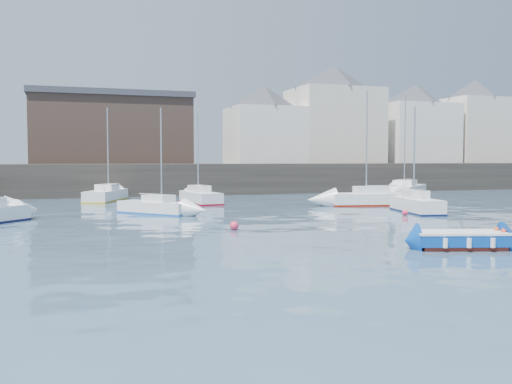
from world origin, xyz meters
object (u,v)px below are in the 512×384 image
object	(u,v)px
blue_dinghy	(460,239)
sailboat_g	(406,190)
sailboat_h	(106,195)
buoy_far	(151,208)
sailboat_c	(416,204)
buoy_mid	(405,215)
sailboat_f	(200,197)
buoy_near	(234,230)
sailboat_b	(156,207)
sailboat_d	(374,198)

from	to	relation	value
blue_dinghy	sailboat_g	xyz separation A→B (m)	(16.65, 28.97, 0.16)
sailboat_h	buoy_far	world-z (taller)	sailboat_h
sailboat_h	sailboat_c	bearing A→B (deg)	-43.25
sailboat_g	buoy_mid	bearing A→B (deg)	-123.51
sailboat_c	sailboat_f	size ratio (longest dim) A/B	0.95
sailboat_c	buoy_near	size ratio (longest dim) A/B	15.62
buoy_mid	buoy_far	bearing A→B (deg)	144.84
sailboat_h	buoy_near	size ratio (longest dim) A/B	17.66
sailboat_b	buoy_mid	distance (m)	15.55
sailboat_b	sailboat_h	size ratio (longest dim) A/B	0.86
sailboat_c	buoy_mid	bearing A→B (deg)	-142.44
sailboat_c	sailboat_d	distance (m)	5.98
blue_dinghy	sailboat_b	size ratio (longest dim) A/B	0.57
sailboat_d	buoy_near	world-z (taller)	sailboat_d
buoy_near	sailboat_f	bearing A→B (deg)	82.40
sailboat_d	sailboat_f	xyz separation A→B (m)	(-11.83, 6.23, -0.01)
blue_dinghy	sailboat_b	world-z (taller)	sailboat_b
sailboat_c	sailboat_d	xyz separation A→B (m)	(0.39, 5.97, -0.01)
sailboat_b	sailboat_c	xyz separation A→B (m)	(16.07, -4.65, 0.09)
blue_dinghy	buoy_far	distance (m)	23.57
sailboat_f	blue_dinghy	bearing A→B (deg)	-80.46
buoy_far	buoy_near	bearing A→B (deg)	-81.20
sailboat_f	buoy_far	bearing A→B (deg)	-140.38
blue_dinghy	buoy_mid	bearing A→B (deg)	65.69
buoy_far	sailboat_h	bearing A→B (deg)	106.00
sailboat_d	buoy_far	bearing A→B (deg)	170.81
sailboat_c	buoy_far	xyz separation A→B (m)	(-15.80, 8.59, -0.52)
sailboat_d	sailboat_f	distance (m)	13.37
sailboat_c	sailboat_g	bearing A→B (deg)	58.71
sailboat_c	sailboat_f	bearing A→B (deg)	133.18
sailboat_b	sailboat_d	size ratio (longest dim) A/B	0.78
buoy_mid	sailboat_h	bearing A→B (deg)	131.78
sailboat_h	buoy_near	bearing A→B (deg)	-78.35
sailboat_d	buoy_far	size ratio (longest dim) A/B	19.33
sailboat_b	buoy_far	xyz separation A→B (m)	(0.27, 3.93, -0.43)
buoy_near	sailboat_h	bearing A→B (deg)	101.65
sailboat_d	buoy_mid	world-z (taller)	sailboat_d
sailboat_c	buoy_far	world-z (taller)	sailboat_c
sailboat_f	sailboat_g	xyz separation A→B (m)	(20.94, 3.43, 0.03)
sailboat_c	sailboat_g	xyz separation A→B (m)	(9.50, 15.63, 0.01)
sailboat_h	blue_dinghy	bearing A→B (deg)	-69.99
sailboat_g	buoy_mid	xyz separation A→B (m)	(-11.23, -16.96, -0.54)
sailboat_b	sailboat_c	bearing A→B (deg)	-16.15
sailboat_h	buoy_near	xyz separation A→B (m)	(4.55, -22.06, -0.50)
blue_dinghy	buoy_mid	world-z (taller)	blue_dinghy
blue_dinghy	sailboat_b	bearing A→B (deg)	116.38
buoy_far	sailboat_c	bearing A→B (deg)	-28.52
sailboat_d	buoy_mid	size ratio (longest dim) A/B	22.44
buoy_near	blue_dinghy	bearing A→B (deg)	-52.18
sailboat_d	sailboat_g	xyz separation A→B (m)	(9.11, 9.66, 0.02)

